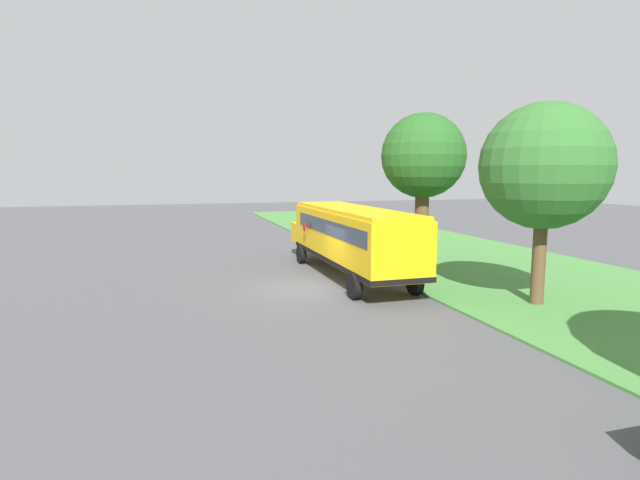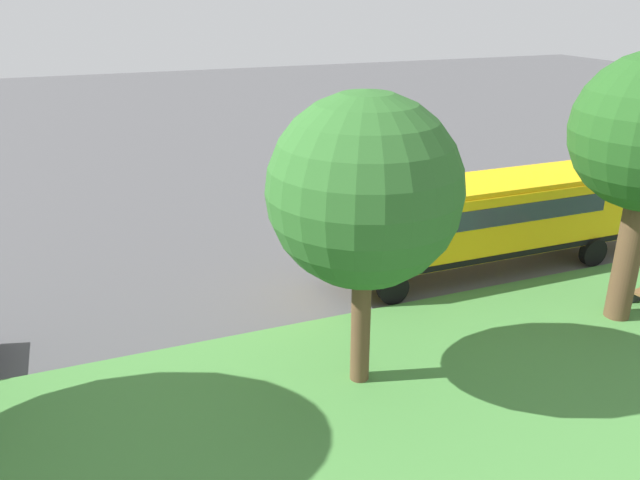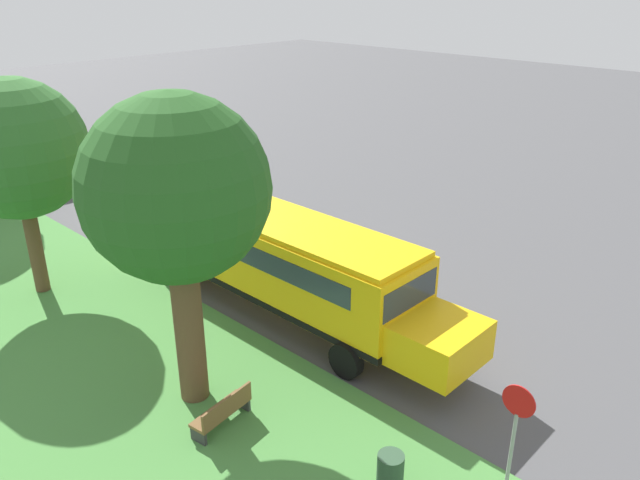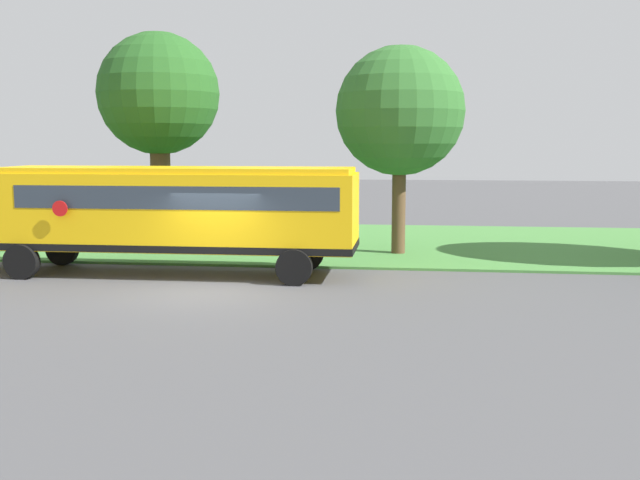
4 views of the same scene
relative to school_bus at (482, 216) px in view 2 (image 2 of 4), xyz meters
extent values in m
plane|color=#4C4C4F|center=(2.47, 1.79, -1.92)|extent=(120.00, 120.00, 0.00)
cube|color=#47843D|center=(-7.53, 1.79, -1.88)|extent=(12.00, 80.00, 0.08)
cube|color=yellow|center=(0.00, 0.29, -0.02)|extent=(2.50, 10.50, 2.20)
cube|color=yellow|center=(0.00, -5.91, -0.57)|extent=(2.20, 1.90, 1.10)
cube|color=yellow|center=(0.00, 0.29, 1.16)|extent=(2.35, 10.29, 0.16)
cube|color=black|center=(0.00, 0.29, -1.00)|extent=(2.54, 10.54, 0.20)
cube|color=#2D3842|center=(0.00, 0.59, 0.44)|extent=(2.53, 9.24, 0.64)
cube|color=#2D3842|center=(0.00, -4.91, 0.44)|extent=(2.25, 0.12, 0.80)
cylinder|color=red|center=(1.43, -2.60, 0.13)|extent=(0.03, 0.44, 0.44)
cylinder|color=black|center=(1.25, -3.91, -1.42)|extent=(0.30, 1.00, 1.00)
cylinder|color=black|center=(-1.25, -3.91, -1.42)|extent=(0.30, 1.00, 1.00)
cylinder|color=black|center=(1.25, 3.96, -1.42)|extent=(0.30, 1.00, 1.00)
cylinder|color=black|center=(-1.25, 3.96, -1.42)|extent=(0.30, 1.00, 1.00)
cylinder|color=brown|center=(-4.54, -1.74, 0.06)|extent=(0.71, 0.71, 3.98)
cylinder|color=brown|center=(-4.67, 6.66, -0.28)|extent=(0.47, 0.47, 3.29)
sphere|color=#2D6628|center=(-4.67, 6.66, 3.01)|extent=(4.38, 4.38, 4.38)
sphere|color=#2D6628|center=(-4.12, 6.62, 2.87)|extent=(2.93, 2.93, 2.93)
cube|color=#333333|center=(-4.05, -3.01, -1.70)|extent=(0.14, 0.46, 0.45)
camera|label=1|loc=(7.73, 21.04, 2.76)|focal=28.00mm
camera|label=2|loc=(-16.50, 12.33, 7.07)|focal=35.00mm
camera|label=3|loc=(-11.74, -12.94, 7.97)|focal=35.00mm
camera|label=4|loc=(21.08, 7.15, 1.95)|focal=42.00mm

